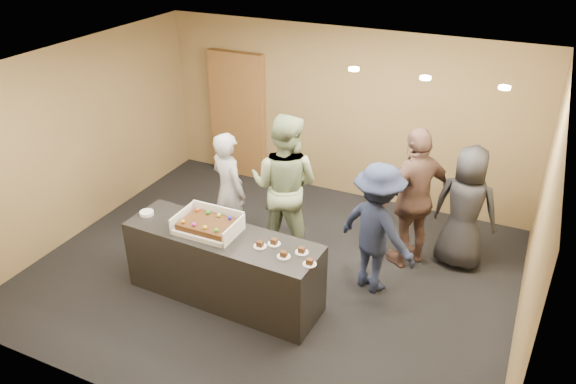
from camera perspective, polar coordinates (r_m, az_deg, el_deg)
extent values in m
plane|color=black|center=(7.47, -1.56, -8.01)|extent=(6.00, 6.00, 0.00)
plane|color=silver|center=(6.28, -1.88, 12.35)|extent=(6.00, 6.00, 0.00)
cube|color=olive|center=(8.89, 5.58, 7.84)|extent=(6.00, 0.04, 2.70)
cube|color=olive|center=(5.01, -14.82, -10.46)|extent=(6.00, 0.04, 2.70)
cube|color=olive|center=(8.44, -20.31, 5.08)|extent=(0.04, 5.00, 2.70)
cube|color=olive|center=(6.19, 24.03, -4.11)|extent=(0.04, 5.00, 2.70)
cube|color=black|center=(6.82, -6.57, -7.53)|extent=(2.43, 0.80, 0.90)
cube|color=brown|center=(9.64, -5.13, 7.77)|extent=(0.98, 0.15, 2.16)
cube|color=white|center=(6.64, -8.13, -3.74)|extent=(0.71, 0.49, 0.06)
cube|color=white|center=(6.78, -10.69, -2.57)|extent=(0.02, 0.49, 0.19)
cube|color=white|center=(6.44, -5.50, -3.96)|extent=(0.02, 0.49, 0.19)
cube|color=white|center=(6.78, -7.06, -2.20)|extent=(0.71, 0.02, 0.21)
cube|color=#331D0B|center=(6.61, -8.17, -3.26)|extent=(0.62, 0.43, 0.07)
sphere|color=#D05118|center=(6.80, -9.20, -1.80)|extent=(0.05, 0.05, 0.05)
sphere|color=#1A9C1E|center=(6.73, -8.13, -2.08)|extent=(0.05, 0.05, 0.05)
sphere|color=#C1E518|center=(6.65, -7.04, -2.35)|extent=(0.05, 0.05, 0.05)
sphere|color=#2C1BE8|center=(6.58, -5.93, -2.64)|extent=(0.05, 0.05, 0.05)
sphere|color=#FEA015|center=(6.59, -10.63, -2.97)|extent=(0.05, 0.05, 0.05)
sphere|color=#BA28BE|center=(6.51, -9.54, -3.27)|extent=(0.05, 0.05, 0.05)
sphere|color=yellow|center=(6.44, -8.43, -3.57)|extent=(0.05, 0.05, 0.05)
sphere|color=green|center=(6.37, -7.29, -3.88)|extent=(0.05, 0.05, 0.05)
cylinder|color=white|center=(7.13, -14.16, -2.09)|extent=(0.17, 0.17, 0.04)
cylinder|color=white|center=(6.32, -2.85, -5.53)|extent=(0.15, 0.15, 0.01)
cube|color=#331D0B|center=(6.30, -2.86, -5.27)|extent=(0.07, 0.06, 0.06)
cylinder|color=white|center=(6.36, -1.42, -5.28)|extent=(0.15, 0.15, 0.01)
cube|color=#331D0B|center=(6.34, -1.43, -5.02)|extent=(0.07, 0.06, 0.06)
cylinder|color=white|center=(6.15, -0.44, -6.56)|extent=(0.15, 0.15, 0.01)
cube|color=#331D0B|center=(6.13, -0.44, -6.30)|extent=(0.07, 0.06, 0.06)
cylinder|color=white|center=(6.22, 1.41, -6.14)|extent=(0.15, 0.15, 0.01)
cube|color=#331D0B|center=(6.20, 1.42, -5.88)|extent=(0.07, 0.06, 0.06)
cylinder|color=white|center=(6.03, 2.21, -7.33)|extent=(0.15, 0.15, 0.01)
cube|color=#331D0B|center=(6.01, 2.22, -7.07)|extent=(0.07, 0.06, 0.06)
imported|color=#AFAFB4|center=(7.61, -6.03, 0.06)|extent=(0.73, 0.62, 1.70)
imported|color=gray|center=(7.40, -0.35, 0.65)|extent=(1.01, 0.82, 1.99)
imported|color=#1B223B|center=(6.83, 9.03, -3.71)|extent=(1.25, 1.00, 1.69)
imported|color=brown|center=(7.34, 12.75, -0.65)|extent=(1.05, 1.18, 1.92)
imported|color=#27282C|center=(7.54, 17.57, -1.56)|extent=(0.86, 0.60, 1.68)
cylinder|color=#FFEAC6|center=(6.44, 6.71, 12.30)|extent=(0.12, 0.12, 0.03)
cylinder|color=#FFEAC6|center=(6.24, 13.79, 11.20)|extent=(0.12, 0.12, 0.03)
cylinder|color=#FFEAC6|center=(6.15, 21.14, 9.87)|extent=(0.12, 0.12, 0.03)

